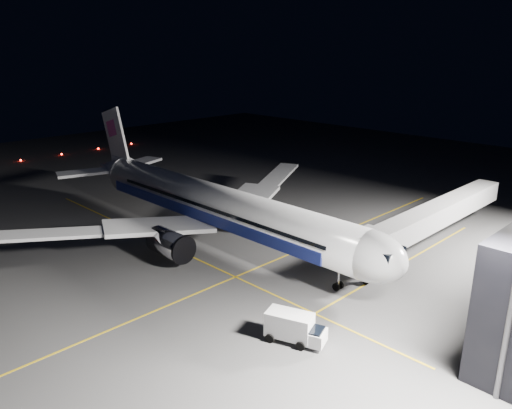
{
  "coord_description": "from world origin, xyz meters",
  "views": [
    {
      "loc": [
        49.82,
        -42.11,
        26.1
      ],
      "look_at": [
        4.97,
        2.44,
        6.0
      ],
      "focal_mm": 35.0,
      "sensor_mm": 36.0,
      "label": 1
    }
  ],
  "objects_px": {
    "baggage_tug": "(221,200)",
    "safety_cone_a": "(236,224)",
    "safety_cone_b": "(264,241)",
    "jet_bridge": "(431,217)",
    "service_truck": "(295,327)",
    "airliner": "(213,205)",
    "safety_cone_c": "(250,205)"
  },
  "relations": [
    {
      "from": "airliner",
      "to": "safety_cone_c",
      "type": "distance_m",
      "value": 16.35
    },
    {
      "from": "service_truck",
      "to": "safety_cone_b",
      "type": "distance_m",
      "value": 24.26
    },
    {
      "from": "safety_cone_b",
      "to": "airliner",
      "type": "bearing_deg",
      "value": -146.75
    },
    {
      "from": "service_truck",
      "to": "baggage_tug",
      "type": "distance_m",
      "value": 42.78
    },
    {
      "from": "service_truck",
      "to": "safety_cone_a",
      "type": "xyz_separation_m",
      "value": [
        -26.86,
        17.28,
        -1.21
      ]
    },
    {
      "from": "airliner",
      "to": "jet_bridge",
      "type": "bearing_deg",
      "value": 38.04
    },
    {
      "from": "airliner",
      "to": "baggage_tug",
      "type": "height_order",
      "value": "airliner"
    },
    {
      "from": "airliner",
      "to": "safety_cone_b",
      "type": "xyz_separation_m",
      "value": [
        6.1,
        4.0,
        -4.86
      ]
    },
    {
      "from": "airliner",
      "to": "baggage_tug",
      "type": "bearing_deg",
      "value": 135.27
    },
    {
      "from": "baggage_tug",
      "to": "safety_cone_b",
      "type": "relative_size",
      "value": 5.58
    },
    {
      "from": "service_truck",
      "to": "baggage_tug",
      "type": "relative_size",
      "value": 1.75
    },
    {
      "from": "safety_cone_c",
      "to": "baggage_tug",
      "type": "bearing_deg",
      "value": -149.14
    },
    {
      "from": "service_truck",
      "to": "baggage_tug",
      "type": "height_order",
      "value": "service_truck"
    },
    {
      "from": "airliner",
      "to": "safety_cone_c",
      "type": "height_order",
      "value": "airliner"
    },
    {
      "from": "safety_cone_a",
      "to": "airliner",
      "type": "bearing_deg",
      "value": -71.95
    },
    {
      "from": "safety_cone_a",
      "to": "service_truck",
      "type": "bearing_deg",
      "value": -32.76
    },
    {
      "from": "jet_bridge",
      "to": "service_truck",
      "type": "relative_size",
      "value": 5.81
    },
    {
      "from": "safety_cone_a",
      "to": "safety_cone_b",
      "type": "height_order",
      "value": "safety_cone_b"
    },
    {
      "from": "jet_bridge",
      "to": "safety_cone_a",
      "type": "xyz_separation_m",
      "value": [
        -25.03,
        -12.05,
        -4.29
      ]
    },
    {
      "from": "baggage_tug",
      "to": "safety_cone_a",
      "type": "height_order",
      "value": "baggage_tug"
    },
    {
      "from": "airliner",
      "to": "baggage_tug",
      "type": "relative_size",
      "value": 18.14
    },
    {
      "from": "baggage_tug",
      "to": "safety_cone_b",
      "type": "height_order",
      "value": "baggage_tug"
    },
    {
      "from": "service_truck",
      "to": "safety_cone_a",
      "type": "distance_m",
      "value": 31.96
    },
    {
      "from": "service_truck",
      "to": "baggage_tug",
      "type": "bearing_deg",
      "value": 127.67
    },
    {
      "from": "jet_bridge",
      "to": "service_truck",
      "type": "bearing_deg",
      "value": -86.43
    },
    {
      "from": "safety_cone_c",
      "to": "safety_cone_a",
      "type": "bearing_deg",
      "value": -58.15
    },
    {
      "from": "service_truck",
      "to": "safety_cone_c",
      "type": "bearing_deg",
      "value": 121.09
    },
    {
      "from": "jet_bridge",
      "to": "baggage_tug",
      "type": "distance_m",
      "value": 35.34
    },
    {
      "from": "safety_cone_b",
      "to": "jet_bridge",
      "type": "bearing_deg",
      "value": 39.62
    },
    {
      "from": "service_truck",
      "to": "safety_cone_c",
      "type": "xyz_separation_m",
      "value": [
        -31.83,
        25.28,
        -1.18
      ]
    },
    {
      "from": "airliner",
      "to": "safety_cone_a",
      "type": "height_order",
      "value": "airliner"
    },
    {
      "from": "safety_cone_b",
      "to": "safety_cone_c",
      "type": "height_order",
      "value": "safety_cone_c"
    }
  ]
}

